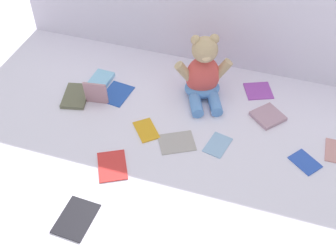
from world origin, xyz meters
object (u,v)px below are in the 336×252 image
object	(u,v)px
book_case_5	(112,165)
book_case_11	(76,218)
book_case_2	(76,96)
book_case_10	(305,162)
book_case_8	(146,130)
book_case_3	(177,142)
teddy_bear	(203,75)
book_case_0	(101,80)
book_case_9	(268,116)
book_case_1	(96,93)
book_case_12	(218,145)
book_case_7	(258,90)
book_case_4	(117,93)
book_case_6	(335,151)

from	to	relation	value
book_case_5	book_case_11	size ratio (longest dim) A/B	0.93
book_case_2	book_case_10	bearing A→B (deg)	-16.93
book_case_5	book_case_8	world-z (taller)	same
book_case_3	book_case_8	bearing A→B (deg)	-129.25
teddy_bear	book_case_0	size ratio (longest dim) A/B	2.60
teddy_bear	book_case_9	xyz separation A→B (m)	(0.26, -0.05, -0.09)
teddy_bear	book_case_0	distance (m)	0.42
book_case_1	book_case_12	world-z (taller)	book_case_1
book_case_7	book_case_3	bearing A→B (deg)	124.77
teddy_bear	book_case_1	world-z (taller)	teddy_bear
book_case_5	book_case_9	bearing A→B (deg)	12.58
book_case_4	book_case_10	distance (m)	0.74
book_case_12	book_case_10	bearing A→B (deg)	15.08
book_case_3	book_case_11	world-z (taller)	book_case_11
teddy_bear	book_case_12	world-z (taller)	teddy_bear
book_case_11	book_case_1	bearing A→B (deg)	-70.47
book_case_3	book_case_5	world-z (taller)	book_case_5
book_case_0	book_case_10	distance (m)	0.84
book_case_9	book_case_1	bearing A→B (deg)	-128.45
book_case_8	book_case_11	bearing A→B (deg)	39.46
book_case_5	book_case_10	distance (m)	0.64
book_case_11	book_case_2	bearing A→B (deg)	-61.42
book_case_0	book_case_1	xyz separation A→B (m)	(0.04, -0.12, 0.04)
book_case_7	book_case_9	world-z (taller)	book_case_9
book_case_3	book_case_9	distance (m)	0.36
book_case_4	book_case_7	world-z (taller)	same
book_case_1	book_case_8	bearing A→B (deg)	-27.76
book_case_7	book_case_8	distance (m)	0.48
book_case_7	book_case_12	size ratio (longest dim) A/B	0.97
book_case_6	book_case_7	size ratio (longest dim) A/B	1.06
book_case_12	book_case_9	bearing A→B (deg)	65.20
book_case_1	book_case_8	size ratio (longest dim) A/B	0.92
book_case_5	book_case_6	size ratio (longest dim) A/B	1.20
book_case_3	book_case_4	size ratio (longest dim) A/B	0.97
book_case_0	book_case_11	xyz separation A→B (m)	(0.19, -0.61, -0.00)
book_case_9	book_case_11	xyz separation A→B (m)	(-0.48, -0.61, -0.00)
book_case_10	book_case_8	bearing A→B (deg)	130.08
book_case_1	book_case_9	bearing A→B (deg)	2.41
book_case_10	book_case_4	bearing A→B (deg)	117.93
book_case_3	book_case_9	world-z (taller)	book_case_9
teddy_bear	book_case_7	xyz separation A→B (m)	(0.21, 0.09, -0.09)
book_case_12	book_case_6	bearing A→B (deg)	26.13
book_case_5	book_case_11	distance (m)	0.22
teddy_bear	book_case_2	world-z (taller)	teddy_bear
book_case_0	book_case_12	world-z (taller)	book_case_0
teddy_bear	book_case_9	world-z (taller)	teddy_bear
book_case_4	book_case_9	world-z (taller)	book_case_9
book_case_8	book_case_9	distance (m)	0.45
teddy_bear	book_case_6	xyz separation A→B (m)	(0.51, -0.15, -0.09)
book_case_0	book_case_6	distance (m)	0.92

